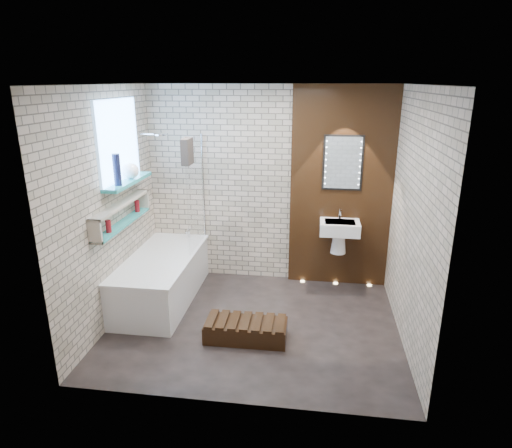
# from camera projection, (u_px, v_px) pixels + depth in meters

# --- Properties ---
(ground) EXTENTS (3.20, 3.20, 0.00)m
(ground) POSITION_uv_depth(u_px,v_px,m) (254.00, 324.00, 5.02)
(ground) COLOR black
(ground) RESTS_ON ground
(room_shell) EXTENTS (3.24, 3.20, 2.60)m
(room_shell) POSITION_uv_depth(u_px,v_px,m) (254.00, 215.00, 4.62)
(room_shell) COLOR gray
(room_shell) RESTS_ON ground
(walnut_panel) EXTENTS (1.30, 0.06, 2.60)m
(walnut_panel) POSITION_uv_depth(u_px,v_px,m) (341.00, 189.00, 5.69)
(walnut_panel) COLOR black
(walnut_panel) RESTS_ON ground
(clerestory_window) EXTENTS (0.18, 1.00, 0.94)m
(clerestory_window) POSITION_uv_depth(u_px,v_px,m) (120.00, 149.00, 4.97)
(clerestory_window) COLOR #7FADE0
(clerestory_window) RESTS_ON room_shell
(display_niche) EXTENTS (0.14, 1.30, 0.26)m
(display_niche) POSITION_uv_depth(u_px,v_px,m) (122.00, 214.00, 4.99)
(display_niche) COLOR teal
(display_niche) RESTS_ON room_shell
(bathtub) EXTENTS (0.79, 1.74, 0.70)m
(bathtub) POSITION_uv_depth(u_px,v_px,m) (162.00, 278.00, 5.52)
(bathtub) COLOR white
(bathtub) RESTS_ON ground
(bath_screen) EXTENTS (0.01, 0.78, 1.40)m
(bath_screen) POSITION_uv_depth(u_px,v_px,m) (196.00, 193.00, 5.58)
(bath_screen) COLOR white
(bath_screen) RESTS_ON bathtub
(towel) EXTENTS (0.09, 0.23, 0.30)m
(towel) POSITION_uv_depth(u_px,v_px,m) (187.00, 152.00, 5.13)
(towel) COLOR #2A2521
(towel) RESTS_ON bath_screen
(shower_head) EXTENTS (0.18, 0.18, 0.02)m
(shower_head) POSITION_uv_depth(u_px,v_px,m) (161.00, 134.00, 5.47)
(shower_head) COLOR silver
(shower_head) RESTS_ON room_shell
(washbasin) EXTENTS (0.50, 0.36, 0.58)m
(washbasin) POSITION_uv_depth(u_px,v_px,m) (339.00, 232.00, 5.67)
(washbasin) COLOR white
(washbasin) RESTS_ON walnut_panel
(led_mirror) EXTENTS (0.50, 0.02, 0.70)m
(led_mirror) POSITION_uv_depth(u_px,v_px,m) (343.00, 163.00, 5.55)
(led_mirror) COLOR black
(led_mirror) RESTS_ON walnut_panel
(walnut_step) EXTENTS (0.87, 0.39, 0.19)m
(walnut_step) POSITION_uv_depth(u_px,v_px,m) (246.00, 331.00, 4.72)
(walnut_step) COLOR black
(walnut_step) RESTS_ON ground
(niche_bottles) EXTENTS (0.06, 0.84, 0.14)m
(niche_bottles) POSITION_uv_depth(u_px,v_px,m) (124.00, 215.00, 5.06)
(niche_bottles) COLOR maroon
(niche_bottles) RESTS_ON display_niche
(sill_vases) EXTENTS (0.18, 0.48, 0.35)m
(sill_vases) POSITION_uv_depth(u_px,v_px,m) (127.00, 171.00, 5.01)
(sill_vases) COLOR white
(sill_vases) RESTS_ON clerestory_window
(floor_uplights) EXTENTS (0.96, 0.06, 0.01)m
(floor_uplights) POSITION_uv_depth(u_px,v_px,m) (336.00, 283.00, 6.03)
(floor_uplights) COLOR #FFD899
(floor_uplights) RESTS_ON ground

